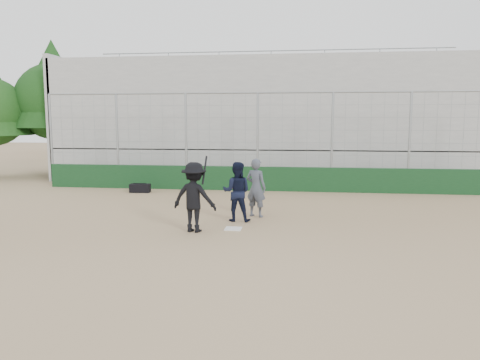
# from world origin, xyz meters

# --- Properties ---
(ground) EXTENTS (90.00, 90.00, 0.00)m
(ground) POSITION_xyz_m (0.00, 0.00, 0.00)
(ground) COLOR olive
(ground) RESTS_ON ground
(home_plate) EXTENTS (0.44, 0.44, 0.02)m
(home_plate) POSITION_xyz_m (0.00, 0.00, 0.01)
(home_plate) COLOR white
(home_plate) RESTS_ON ground
(backstop) EXTENTS (18.10, 0.25, 4.04)m
(backstop) POSITION_xyz_m (0.00, 7.00, 0.96)
(backstop) COLOR #103317
(backstop) RESTS_ON ground
(bleachers) EXTENTS (20.25, 6.70, 6.98)m
(bleachers) POSITION_xyz_m (0.00, 11.95, 2.92)
(bleachers) COLOR #9C9C9C
(bleachers) RESTS_ON ground
(tree_left) EXTENTS (4.48, 4.48, 7.00)m
(tree_left) POSITION_xyz_m (-11.00, 11.00, 4.39)
(tree_left) COLOR #3A2715
(tree_left) RESTS_ON ground
(batter_at_plate) EXTENTS (1.29, 0.89, 1.97)m
(batter_at_plate) POSITION_xyz_m (-0.97, -0.39, 0.91)
(batter_at_plate) COLOR black
(batter_at_plate) RESTS_ON ground
(catcher_crouched) EXTENTS (0.88, 0.71, 1.16)m
(catcher_crouched) POSITION_xyz_m (-0.04, 0.99, 0.58)
(catcher_crouched) COLOR black
(catcher_crouched) RESTS_ON ground
(umpire) EXTENTS (0.76, 0.65, 1.59)m
(umpire) POSITION_xyz_m (0.44, 1.72, 0.79)
(umpire) COLOR #444A56
(umpire) RESTS_ON ground
(equipment_bag) EXTENTS (0.83, 0.39, 0.39)m
(equipment_bag) POSITION_xyz_m (-4.65, 5.85, 0.17)
(equipment_bag) COLOR black
(equipment_bag) RESTS_ON ground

